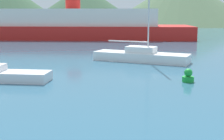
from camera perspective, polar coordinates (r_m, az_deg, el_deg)
name	(u,v)px	position (r m, az deg, el deg)	size (l,w,h in m)	color
sailboat_outer	(141,55)	(25.97, 5.33, 2.66)	(7.75, 5.98, 10.64)	white
ferry_distant	(73,25)	(49.88, -7.07, 8.08)	(37.81, 16.15, 6.18)	red
buoy_marker	(188,76)	(18.81, 13.75, -1.14)	(0.69, 0.69, 0.79)	green
hill_central	(2,2)	(115.32, -19.44, 11.62)	(42.69, 42.69, 15.07)	#38563D
hill_east	(83,5)	(102.59, -5.28, 11.70)	(38.70, 38.70, 12.66)	#38563D
hill_far_east	(181,1)	(110.12, 12.51, 12.14)	(50.88, 50.88, 15.44)	#4C6647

